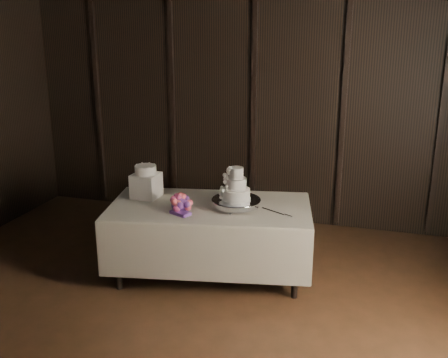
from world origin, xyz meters
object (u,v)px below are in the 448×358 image
at_px(display_table, 210,238).
at_px(small_cake, 146,170).
at_px(wedding_cake, 233,187).
at_px(bouquet, 180,203).
at_px(cake_stand, 236,204).
at_px(box_pedestal, 146,185).

distance_m(display_table, small_cake, 0.96).
distance_m(wedding_cake, small_cake, 0.96).
height_order(display_table, bouquet, bouquet).
height_order(display_table, cake_stand, cake_stand).
xyz_separation_m(cake_stand, wedding_cake, (-0.02, -0.01, 0.17)).
distance_m(cake_stand, small_cake, 1.01).
distance_m(cake_stand, bouquet, 0.55).
bearing_deg(small_cake, box_pedestal, 0.00).
bearing_deg(box_pedestal, cake_stand, -3.48).
xyz_separation_m(display_table, wedding_cake, (0.25, -0.00, 0.56)).
bearing_deg(display_table, cake_stand, -8.76).
height_order(cake_stand, small_cake, small_cake).
height_order(cake_stand, wedding_cake, wedding_cake).
bearing_deg(display_table, box_pedestal, 163.59).
height_order(cake_stand, bouquet, bouquet).
bearing_deg(bouquet, wedding_cake, 20.95).
xyz_separation_m(bouquet, box_pedestal, (-0.47, 0.26, 0.06)).
bearing_deg(small_cake, cake_stand, -3.48).
relative_size(cake_stand, wedding_cake, 1.50).
height_order(wedding_cake, box_pedestal, wedding_cake).
xyz_separation_m(display_table, small_cake, (-0.71, 0.07, 0.64)).
relative_size(cake_stand, small_cake, 2.19).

